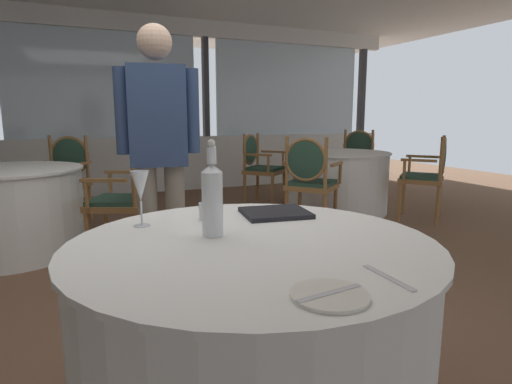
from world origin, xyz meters
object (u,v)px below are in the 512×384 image
object	(u,v)px
dining_chair_1_2	(430,171)
dining_chair_1_1	(309,176)
menu_book	(275,213)
wine_glass	(140,187)
water_bottle	(212,197)
dining_chair_1_0	(259,163)
dining_chair_1_3	(356,159)
side_plate	(330,295)
water_tumbler	(207,211)
diner_person_0	(159,143)
dining_chair_0_1	(65,173)
dining_chair_0_0	(128,192)

from	to	relation	value
dining_chair_1_2	dining_chair_1_1	bearing A→B (deg)	45.08
menu_book	wine_glass	bearing A→B (deg)	-175.80
water_bottle	wine_glass	world-z (taller)	water_bottle
dining_chair_1_0	dining_chair_1_3	world-z (taller)	dining_chair_1_3
side_plate	menu_book	bearing A→B (deg)	72.37
menu_book	dining_chair_1_2	xyz separation A→B (m)	(2.88, 1.91, -0.18)
dining_chair_1_1	water_tumbler	bearing A→B (deg)	-171.07
dining_chair_1_2	dining_chair_1_3	world-z (taller)	dining_chair_1_3
side_plate	wine_glass	world-z (taller)	wine_glass
wine_glass	water_tumbler	size ratio (longest dim) A/B	3.05
side_plate	water_bottle	world-z (taller)	water_bottle
diner_person_0	wine_glass	bearing A→B (deg)	174.83
dining_chair_1_0	dining_chair_1_2	world-z (taller)	dining_chair_1_2
dining_chair_1_0	menu_book	bearing A→B (deg)	-63.70
water_bottle	dining_chair_1_2	size ratio (longest dim) A/B	0.37
dining_chair_0_1	dining_chair_1_2	size ratio (longest dim) A/B	1.01
menu_book	dining_chair_1_0	world-z (taller)	dining_chair_1_0
dining_chair_0_0	dining_chair_1_2	size ratio (longest dim) A/B	0.97
water_bottle	diner_person_0	world-z (taller)	diner_person_0
menu_book	dining_chair_0_0	bearing A→B (deg)	109.23
dining_chair_0_1	dining_chair_1_3	size ratio (longest dim) A/B	0.99
water_bottle	dining_chair_1_0	distance (m)	4.17
dining_chair_0_1	diner_person_0	distance (m)	2.35
wine_glass	dining_chair_1_1	world-z (taller)	dining_chair_1_1
dining_chair_0_1	dining_chair_1_0	xyz separation A→B (m)	(2.37, 0.15, -0.01)
dining_chair_1_3	diner_person_0	bearing A→B (deg)	-5.97
dining_chair_1_1	wine_glass	bearing A→B (deg)	-175.28
water_tumbler	dining_chair_1_1	bearing A→B (deg)	49.57
menu_book	diner_person_0	world-z (taller)	diner_person_0
water_tumbler	diner_person_0	size ratio (longest dim) A/B	0.04
menu_book	dining_chair_0_0	world-z (taller)	dining_chair_0_0
dining_chair_0_1	dining_chair_1_0	world-z (taller)	dining_chair_0_1
water_bottle	dining_chair_1_1	bearing A→B (deg)	51.98
water_tumbler	dining_chair_0_1	xyz separation A→B (m)	(-0.58, 3.32, -0.21)
water_bottle	dining_chair_1_3	size ratio (longest dim) A/B	0.36
water_tumbler	menu_book	size ratio (longest dim) A/B	0.26
water_tumbler	side_plate	bearing A→B (deg)	-87.77
diner_person_0	dining_chair_0_1	bearing A→B (deg)	24.60
dining_chair_1_0	dining_chair_1_3	xyz separation A→B (m)	(1.51, -0.11, 0.00)
dining_chair_1_1	diner_person_0	xyz separation A→B (m)	(-1.66, -0.88, 0.42)
water_bottle	wine_glass	distance (m)	0.33
dining_chair_0_1	dining_chair_1_3	bearing A→B (deg)	116.14
menu_book	dining_chair_1_2	bearing A→B (deg)	41.61
water_bottle	dining_chair_1_3	distance (m)	4.94
side_plate	wine_glass	xyz separation A→B (m)	(-0.31, 0.87, 0.15)
dining_chair_1_0	dining_chair_1_1	world-z (taller)	dining_chair_1_1
wine_glass	menu_book	bearing A→B (deg)	-3.94
dining_chair_0_0	wine_glass	bearing A→B (deg)	110.21
wine_glass	dining_chair_0_1	distance (m)	3.36
water_bottle	water_tumbler	xyz separation A→B (m)	(0.06, 0.25, -0.11)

